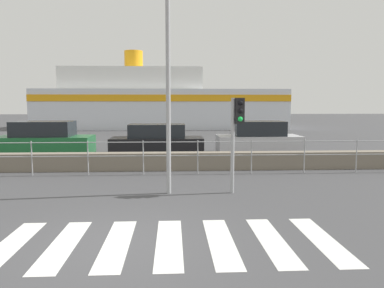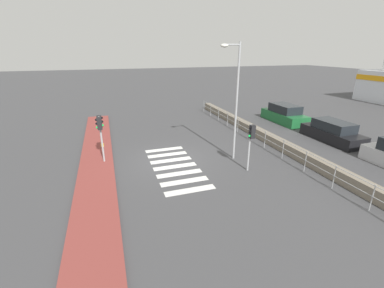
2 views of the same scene
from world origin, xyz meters
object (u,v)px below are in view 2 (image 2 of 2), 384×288
object	(u,v)px
traffic_light_near	(100,127)
streetlamp	(234,91)
parked_car_green	(284,115)
traffic_light_far	(251,138)
parked_car_black	(332,132)

from	to	relation	value
traffic_light_near	streetlamp	bearing A→B (deg)	76.66
streetlamp	parked_car_green	world-z (taller)	streetlamp
traffic_light_near	traffic_light_far	distance (m)	8.02
parked_car_green	parked_car_black	distance (m)	5.32
streetlamp	parked_car_black	bearing A→B (deg)	94.45
traffic_light_far	streetlamp	size ratio (longest dim) A/B	0.39
traffic_light_near	streetlamp	size ratio (longest dim) A/B	0.42
streetlamp	traffic_light_far	bearing A→B (deg)	4.73
traffic_light_near	parked_car_green	world-z (taller)	traffic_light_near
traffic_light_far	parked_car_green	world-z (taller)	traffic_light_far
traffic_light_far	parked_car_black	bearing A→B (deg)	106.89
traffic_light_near	parked_car_green	distance (m)	15.96
parked_car_green	parked_car_black	world-z (taller)	parked_car_green
streetlamp	parked_car_black	world-z (taller)	streetlamp
traffic_light_near	parked_car_black	distance (m)	15.41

